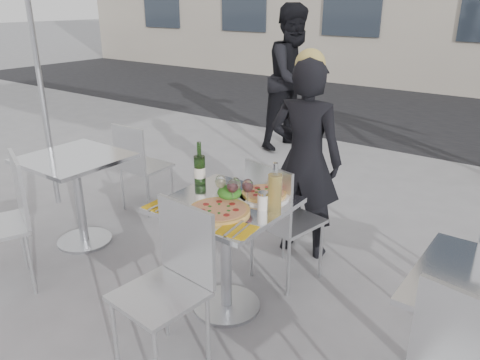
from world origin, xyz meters
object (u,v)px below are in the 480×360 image
Objects in this scene: chair_near at (172,274)px; wineglass_red_b at (248,187)px; main_table at (226,234)px; carafe at (275,191)px; woman_diner at (305,160)px; wine_bottle at (200,169)px; side_chair_lfar at (138,161)px; napkin_left at (163,205)px; wineglass_red_a at (233,187)px; side_table_left at (77,182)px; wineglass_white_a at (221,183)px; salad_plate at (230,194)px; pedestrian_a at (294,78)px; sugar_shaker at (263,201)px; side_chair_lnear at (5,213)px; pizza_far at (264,194)px; wineglass_white_b at (235,185)px; chair_far at (279,213)px; pizza_near at (219,210)px; napkin_right at (237,230)px.

chair_near is 0.68m from wineglass_red_b.
carafe is at bearing 16.10° from main_table.
carafe is at bearing 97.70° from woman_diner.
main_table is 2.54× the size of wine_bottle.
side_chair_lfar is 1.64m from napkin_left.
side_table_left is at bearing -179.56° from wineglass_red_a.
woman_diner is 9.71× the size of wineglass_white_a.
salad_plate is (-0.06, 0.58, 0.25)m from chair_near.
sugar_shaker is at bearing -137.80° from pedestrian_a.
carafe is (1.65, 0.75, 0.31)m from side_chair_lnear.
side_chair_lfar is at bearing 161.49° from carafe.
wineglass_red_a is (-0.09, -0.20, 0.09)m from pizza_far.
chair_near is at bearing -61.20° from wine_bottle.
salad_plate is at bearing 36.29° from wineglass_white_a.
woman_diner is at bearing 85.30° from wineglass_white_a.
pizza_far is at bearing 65.86° from wineglass_red_a.
wineglass_red_a is at bearing -76.99° from wineglass_white_b.
side_chair_lnear is 3.23× the size of carafe.
wine_bottle is (-0.31, 0.13, 0.32)m from main_table.
salad_plate is at bearing 155.42° from side_chair_lfar.
chair_near is 1.41m from side_chair_lnear.
salad_plate is 0.10m from wineglass_red_a.
wineglass_white_b is at bearing 91.96° from chair_far.
salad_plate is at bearing 84.90° from chair_far.
wineglass_red_b is at bearing 157.30° from side_chair_lfar.
salad_plate is at bearing 109.25° from pizza_near.
napkin_left reaches higher than side_table_left.
pizza_far is 1.56× the size of napkin_right.
wineglass_white_b is at bearing 120.97° from napkin_right.
main_table is at bearing -22.50° from wine_bottle.
chair_far is at bearing 15.93° from side_table_left.
pizza_near is (1.63, -0.83, 0.26)m from side_chair_lfar.
napkin_left is (1.30, -0.96, 0.25)m from side_chair_lfar.
chair_near reaches higher than napkin_left.
pizza_near is 2.27× the size of wineglass_white_a.
side_chair_lfar is at bearing 156.68° from wineglass_red_a.
wineglass_white_a and wineglass_red_b have the same top height.
wineglass_red_a is (1.53, -3.35, -0.07)m from pedestrian_a.
napkin_right is at bearing 91.93° from woman_diner.
pizza_far is 0.47m from wine_bottle.
pizza_far is at bearing 10.99° from wine_bottle.
carafe reaches higher than side_chair_lnear.
side_table_left is at bearing 166.71° from napkin_left.
pizza_near reaches higher than side_table_left.
napkin_right is at bearing -32.73° from wine_bottle.
wineglass_red_a reaches higher than pizza_near.
pizza_far is at bearing 81.10° from wineglass_red_b.
main_table is 4.76× the size of wineglass_red_b.
pizza_near is at bearing -70.75° from salad_plate.
side_chair_lfar is 2.70× the size of pizza_far.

